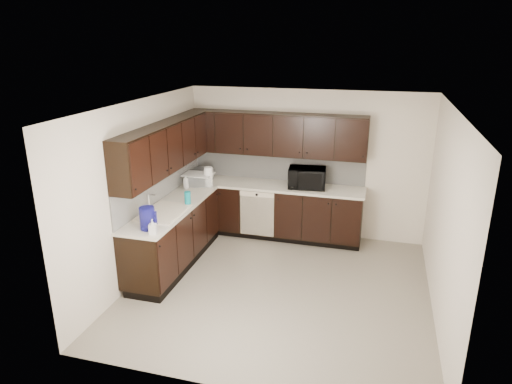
% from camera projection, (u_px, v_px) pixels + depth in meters
% --- Properties ---
extents(floor, '(4.00, 4.00, 0.00)m').
position_uv_depth(floor, '(279.00, 288.00, 6.30)').
color(floor, gray).
rests_on(floor, ground).
extents(ceiling, '(4.00, 4.00, 0.00)m').
position_uv_depth(ceiling, '(282.00, 106.00, 5.50)').
color(ceiling, white).
rests_on(ceiling, wall_back).
extents(wall_back, '(4.00, 0.02, 2.50)m').
position_uv_depth(wall_back, '(306.00, 164.00, 7.73)').
color(wall_back, beige).
rests_on(wall_back, floor).
extents(wall_left, '(0.02, 4.00, 2.50)m').
position_uv_depth(wall_left, '(142.00, 190.00, 6.40)').
color(wall_left, beige).
rests_on(wall_left, floor).
extents(wall_right, '(0.02, 4.00, 2.50)m').
position_uv_depth(wall_right, '(445.00, 219.00, 5.39)').
color(wall_right, beige).
rests_on(wall_right, floor).
extents(wall_front, '(4.00, 0.02, 2.50)m').
position_uv_depth(wall_front, '(232.00, 277.00, 4.07)').
color(wall_front, beige).
rests_on(wall_front, floor).
extents(lower_cabinets, '(3.00, 2.80, 0.90)m').
position_uv_depth(lower_cabinets, '(234.00, 223.00, 7.43)').
color(lower_cabinets, black).
rests_on(lower_cabinets, floor).
extents(countertop, '(3.03, 2.83, 0.04)m').
position_uv_depth(countertop, '(233.00, 194.00, 7.27)').
color(countertop, beige).
rests_on(countertop, lower_cabinets).
extents(backsplash, '(3.00, 2.80, 0.48)m').
position_uv_depth(backsplash, '(225.00, 174.00, 7.43)').
color(backsplash, '#B1B1AD').
rests_on(backsplash, countertop).
extents(upper_cabinets, '(3.00, 2.80, 0.70)m').
position_uv_depth(upper_cabinets, '(229.00, 140.00, 7.11)').
color(upper_cabinets, black).
rests_on(upper_cabinets, wall_back).
extents(dishwasher, '(0.58, 0.04, 0.78)m').
position_uv_depth(dishwasher, '(257.00, 211.00, 7.59)').
color(dishwasher, beige).
rests_on(dishwasher, lower_cabinets).
extents(sink, '(0.54, 0.82, 0.42)m').
position_uv_depth(sink, '(163.00, 217.00, 6.43)').
color(sink, beige).
rests_on(sink, countertop).
extents(microwave, '(0.64, 0.47, 0.33)m').
position_uv_depth(microwave, '(307.00, 178.00, 7.46)').
color(microwave, black).
rests_on(microwave, countertop).
extents(soap_bottle_a, '(0.11, 0.11, 0.19)m').
position_uv_depth(soap_bottle_a, '(152.00, 227.00, 5.70)').
color(soap_bottle_a, gray).
rests_on(soap_bottle_a, countertop).
extents(soap_bottle_b, '(0.10, 0.10, 0.23)m').
position_uv_depth(soap_bottle_b, '(186.00, 182.00, 7.42)').
color(soap_bottle_b, gray).
rests_on(soap_bottle_b, countertop).
extents(toaster_oven, '(0.36, 0.30, 0.19)m').
position_uv_depth(toaster_oven, '(203.00, 174.00, 7.94)').
color(toaster_oven, '#B1B1B3').
rests_on(toaster_oven, countertop).
extents(storage_bin, '(0.55, 0.46, 0.18)m').
position_uv_depth(storage_bin, '(198.00, 179.00, 7.63)').
color(storage_bin, white).
rests_on(storage_bin, countertop).
extents(blue_pitcher, '(0.26, 0.26, 0.30)m').
position_uv_depth(blue_pitcher, '(147.00, 218.00, 5.84)').
color(blue_pitcher, navy).
rests_on(blue_pitcher, countertop).
extents(teal_tumbler, '(0.12, 0.12, 0.21)m').
position_uv_depth(teal_tumbler, '(188.00, 198.00, 6.70)').
color(teal_tumbler, '#0D8490').
rests_on(teal_tumbler, countertop).
extents(paper_towel_roll, '(0.15, 0.15, 0.32)m').
position_uv_depth(paper_towel_roll, '(208.00, 176.00, 7.57)').
color(paper_towel_roll, white).
rests_on(paper_towel_roll, countertop).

